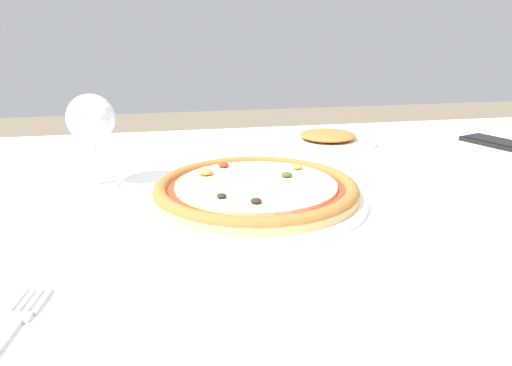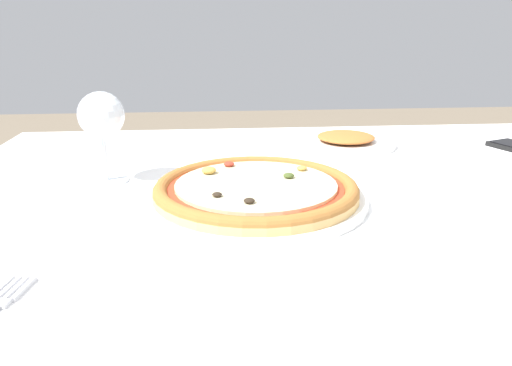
{
  "view_description": "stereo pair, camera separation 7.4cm",
  "coord_description": "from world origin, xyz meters",
  "px_view_note": "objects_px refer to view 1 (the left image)",
  "views": [
    {
      "loc": [
        -0.34,
        -0.68,
        0.99
      ],
      "look_at": [
        -0.2,
        0.02,
        0.76
      ],
      "focal_mm": 35.0,
      "sensor_mm": 36.0,
      "label": 1
    },
    {
      "loc": [
        -0.27,
        -0.69,
        0.99
      ],
      "look_at": [
        -0.2,
        0.02,
        0.76
      ],
      "focal_mm": 35.0,
      "sensor_mm": 36.0,
      "label": 2
    }
  ],
  "objects_px": {
    "side_plate": "(327,139)",
    "cell_phone": "(496,142)",
    "wine_glass_far_left": "(91,121)",
    "pizza_plate": "(256,191)",
    "fork": "(4,335)",
    "dining_table": "(383,240)"
  },
  "relations": [
    {
      "from": "side_plate",
      "to": "cell_phone",
      "type": "bearing_deg",
      "value": -12.69
    },
    {
      "from": "wine_glass_far_left",
      "to": "side_plate",
      "type": "xyz_separation_m",
      "value": [
        0.47,
        0.22,
        -0.1
      ]
    },
    {
      "from": "pizza_plate",
      "to": "cell_phone",
      "type": "bearing_deg",
      "value": 23.39
    },
    {
      "from": "side_plate",
      "to": "fork",
      "type": "bearing_deg",
      "value": -128.72
    },
    {
      "from": "wine_glass_far_left",
      "to": "side_plate",
      "type": "height_order",
      "value": "wine_glass_far_left"
    },
    {
      "from": "pizza_plate",
      "to": "side_plate",
      "type": "height_order",
      "value": "pizza_plate"
    },
    {
      "from": "pizza_plate",
      "to": "wine_glass_far_left",
      "type": "relative_size",
      "value": 2.18
    },
    {
      "from": "dining_table",
      "to": "fork",
      "type": "relative_size",
      "value": 8.67
    },
    {
      "from": "pizza_plate",
      "to": "fork",
      "type": "relative_size",
      "value": 1.99
    },
    {
      "from": "dining_table",
      "to": "cell_phone",
      "type": "bearing_deg",
      "value": 35.47
    },
    {
      "from": "pizza_plate",
      "to": "wine_glass_far_left",
      "type": "xyz_separation_m",
      "value": [
        -0.25,
        0.12,
        0.09
      ]
    },
    {
      "from": "dining_table",
      "to": "side_plate",
      "type": "bearing_deg",
      "value": 86.03
    },
    {
      "from": "fork",
      "to": "cell_phone",
      "type": "distance_m",
      "value": 1.04
    },
    {
      "from": "fork",
      "to": "side_plate",
      "type": "xyz_separation_m",
      "value": [
        0.51,
        0.64,
        0.01
      ]
    },
    {
      "from": "wine_glass_far_left",
      "to": "side_plate",
      "type": "bearing_deg",
      "value": 24.8
    },
    {
      "from": "pizza_plate",
      "to": "side_plate",
      "type": "relative_size",
      "value": 1.56
    },
    {
      "from": "fork",
      "to": "side_plate",
      "type": "relative_size",
      "value": 0.79
    },
    {
      "from": "fork",
      "to": "wine_glass_far_left",
      "type": "distance_m",
      "value": 0.43
    },
    {
      "from": "cell_phone",
      "to": "fork",
      "type": "bearing_deg",
      "value": -147.71
    },
    {
      "from": "fork",
      "to": "cell_phone",
      "type": "height_order",
      "value": "cell_phone"
    },
    {
      "from": "dining_table",
      "to": "side_plate",
      "type": "relative_size",
      "value": 6.82
    },
    {
      "from": "dining_table",
      "to": "wine_glass_far_left",
      "type": "distance_m",
      "value": 0.5
    }
  ]
}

